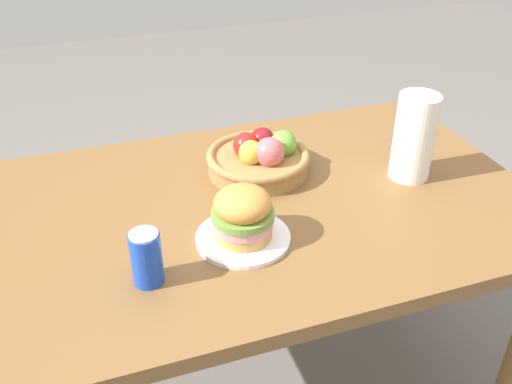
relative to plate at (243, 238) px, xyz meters
The scene contains 6 objects.
dining_table 0.21m from the plate, 52.13° to the left, with size 1.40×0.90×0.75m.
plate is the anchor object (origin of this frame).
sandwich 0.07m from the plate, behind, with size 0.15×0.15×0.13m.
soda_can 0.25m from the plate, 162.94° to the right, with size 0.07×0.07×0.13m.
fruit_basket 0.32m from the plate, 63.77° to the left, with size 0.29×0.29×0.12m.
paper_towel_roll 0.56m from the plate, 14.02° to the left, with size 0.11×0.11×0.24m, color white.
Camera 1 is at (-0.43, -1.17, 1.57)m, focal length 39.99 mm.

